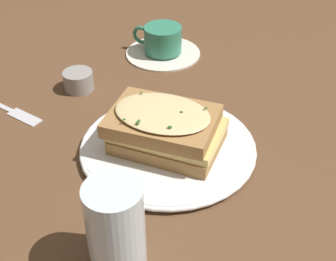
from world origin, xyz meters
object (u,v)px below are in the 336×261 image
at_px(dinner_plate, 168,147).
at_px(condiment_pot, 78,81).
at_px(teacup_with_saucer, 162,43).
at_px(fork, 12,111).
at_px(water_glass, 116,227).
at_px(sandwich, 166,128).

distance_m(dinner_plate, condiment_pot, 0.24).
bearing_deg(teacup_with_saucer, fork, 62.40).
relative_size(teacup_with_saucer, water_glass, 1.31).
bearing_deg(fork, condiment_pot, 159.18).
relative_size(dinner_plate, water_glass, 2.29).
xyz_separation_m(water_glass, condiment_pot, (-0.23, 0.32, -0.04)).
bearing_deg(fork, teacup_with_saucer, 163.53).
distance_m(dinner_plate, teacup_with_saucer, 0.31).
xyz_separation_m(water_glass, fork, (-0.30, 0.22, -0.06)).
distance_m(sandwich, teacup_with_saucer, 0.32).
relative_size(sandwich, fork, 0.96).
height_order(teacup_with_saucer, water_glass, water_glass).
bearing_deg(teacup_with_saucer, condiment_pot, 65.13).
bearing_deg(teacup_with_saucer, dinner_plate, 115.33).
bearing_deg(condiment_pot, sandwich, -28.05).
height_order(teacup_with_saucer, fork, teacup_with_saucer).
xyz_separation_m(sandwich, condiment_pot, (-0.21, 0.11, -0.03)).
xyz_separation_m(dinner_plate, sandwich, (-0.00, -0.00, 0.04)).
height_order(dinner_plate, teacup_with_saucer, teacup_with_saucer).
xyz_separation_m(dinner_plate, fork, (-0.29, 0.01, -0.01)).
bearing_deg(dinner_plate, water_glass, -85.70).
bearing_deg(teacup_with_saucer, water_glass, 108.09).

